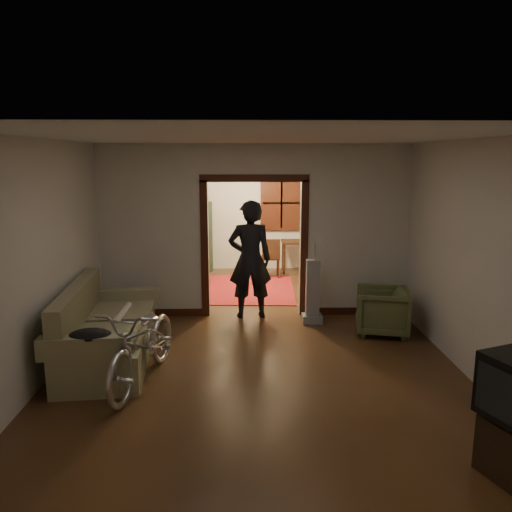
{
  "coord_description": "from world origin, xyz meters",
  "views": [
    {
      "loc": [
        -0.17,
        -7.28,
        2.58
      ],
      "look_at": [
        0.0,
        -0.3,
        1.2
      ],
      "focal_mm": 35.0,
      "sensor_mm": 36.0,
      "label": 1
    }
  ],
  "objects_px": {
    "armchair": "(382,311)",
    "locker": "(192,237)",
    "desk": "(303,257)",
    "person": "(250,260)",
    "bicycle": "(144,343)",
    "sofa": "(109,324)"
  },
  "relations": [
    {
      "from": "armchair",
      "to": "locker",
      "type": "xyz_separation_m",
      "value": [
        -3.21,
        4.16,
        0.46
      ]
    },
    {
      "from": "locker",
      "to": "desk",
      "type": "distance_m",
      "value": 2.55
    },
    {
      "from": "person",
      "to": "desk",
      "type": "relative_size",
      "value": 1.99
    },
    {
      "from": "bicycle",
      "to": "locker",
      "type": "distance_m",
      "value": 5.75
    },
    {
      "from": "bicycle",
      "to": "person",
      "type": "xyz_separation_m",
      "value": [
        1.26,
        2.42,
        0.48
      ]
    },
    {
      "from": "sofa",
      "to": "locker",
      "type": "bearing_deg",
      "value": 78.56
    },
    {
      "from": "sofa",
      "to": "desk",
      "type": "relative_size",
      "value": 2.23
    },
    {
      "from": "sofa",
      "to": "desk",
      "type": "height_order",
      "value": "sofa"
    },
    {
      "from": "armchair",
      "to": "person",
      "type": "bearing_deg",
      "value": -101.11
    },
    {
      "from": "person",
      "to": "locker",
      "type": "distance_m",
      "value": 3.56
    },
    {
      "from": "bicycle",
      "to": "locker",
      "type": "xyz_separation_m",
      "value": [
        -0.01,
        5.74,
        0.32
      ]
    },
    {
      "from": "sofa",
      "to": "locker",
      "type": "height_order",
      "value": "locker"
    },
    {
      "from": "sofa",
      "to": "desk",
      "type": "xyz_separation_m",
      "value": [
        3.07,
        5.01,
        -0.14
      ]
    },
    {
      "from": "bicycle",
      "to": "armchair",
      "type": "height_order",
      "value": "bicycle"
    },
    {
      "from": "sofa",
      "to": "armchair",
      "type": "distance_m",
      "value": 3.89
    },
    {
      "from": "bicycle",
      "to": "person",
      "type": "relative_size",
      "value": 0.96
    },
    {
      "from": "sofa",
      "to": "desk",
      "type": "bearing_deg",
      "value": 53.35
    },
    {
      "from": "locker",
      "to": "desk",
      "type": "xyz_separation_m",
      "value": [
        2.51,
        -0.09,
        -0.45
      ]
    },
    {
      "from": "sofa",
      "to": "bicycle",
      "type": "xyz_separation_m",
      "value": [
        0.57,
        -0.64,
        -0.01
      ]
    },
    {
      "from": "sofa",
      "to": "armchair",
      "type": "bearing_deg",
      "value": 8.77
    },
    {
      "from": "armchair",
      "to": "locker",
      "type": "relative_size",
      "value": 0.47
    },
    {
      "from": "person",
      "to": "desk",
      "type": "height_order",
      "value": "person"
    }
  ]
}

